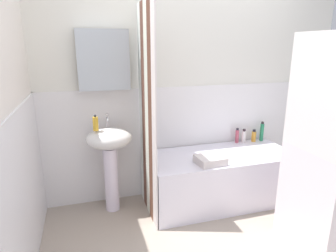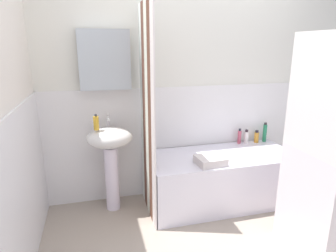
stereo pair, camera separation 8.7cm
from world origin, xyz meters
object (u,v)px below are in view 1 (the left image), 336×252
(body_wash_bottle, at_px, (254,136))
(bathtub, at_px, (220,177))
(conditioner_bottle, at_px, (262,132))
(shampoo_bottle, at_px, (244,136))
(lotion_bottle, at_px, (237,136))
(towel_folded, at_px, (210,160))
(soap_dispenser, at_px, (96,123))
(sink, at_px, (110,151))

(body_wash_bottle, bearing_deg, bathtub, -154.24)
(conditioner_bottle, xyz_separation_m, shampoo_bottle, (-0.23, 0.01, -0.04))
(lotion_bottle, bearing_deg, bathtub, -140.28)
(conditioner_bottle, xyz_separation_m, towel_folded, (-0.88, -0.47, -0.07))
(soap_dispenser, height_order, lotion_bottle, soap_dispenser)
(bathtub, distance_m, conditioner_bottle, 0.81)
(soap_dispenser, height_order, shampoo_bottle, soap_dispenser)
(towel_folded, bearing_deg, lotion_bottle, 40.87)
(sink, height_order, body_wash_bottle, sink)
(soap_dispenser, xyz_separation_m, shampoo_bottle, (1.67, 0.16, -0.32))
(sink, height_order, lotion_bottle, sink)
(bathtub, bearing_deg, shampoo_bottle, 32.82)
(soap_dispenser, height_order, conditioner_bottle, soap_dispenser)
(conditioner_bottle, relative_size, body_wash_bottle, 1.59)
(sink, bearing_deg, shampoo_bottle, 4.69)
(sink, xyz_separation_m, soap_dispenser, (-0.12, -0.03, 0.30))
(sink, xyz_separation_m, conditioner_bottle, (1.79, 0.12, 0.01))
(sink, height_order, conditioner_bottle, sink)
(body_wash_bottle, bearing_deg, towel_folded, -148.86)
(bathtub, bearing_deg, conditioner_bottle, 22.30)
(conditioner_bottle, bearing_deg, shampoo_bottle, 178.77)
(soap_dispenser, bearing_deg, bathtub, -5.37)
(towel_folded, bearing_deg, bathtub, 42.65)
(bathtub, relative_size, towel_folded, 5.82)
(soap_dispenser, height_order, bathtub, soap_dispenser)
(conditioner_bottle, height_order, body_wash_bottle, conditioner_bottle)
(soap_dispenser, distance_m, conditioner_bottle, 1.93)
(bathtub, relative_size, lotion_bottle, 8.78)
(sink, relative_size, soap_dispenser, 5.63)
(sink, xyz_separation_m, bathtub, (1.12, -0.15, -0.36))
(sink, relative_size, bathtub, 0.56)
(soap_dispenser, xyz_separation_m, conditioner_bottle, (1.91, 0.16, -0.29))
(bathtub, distance_m, body_wash_bottle, 0.70)
(bathtub, distance_m, towel_folded, 0.42)
(shampoo_bottle, bearing_deg, sink, -175.31)
(sink, relative_size, conditioner_bottle, 3.74)
(conditioner_bottle, bearing_deg, sink, -176.08)
(soap_dispenser, distance_m, lotion_bottle, 1.63)
(body_wash_bottle, xyz_separation_m, towel_folded, (-0.77, -0.47, -0.03))
(bathtub, xyz_separation_m, conditioner_bottle, (0.66, 0.27, 0.37))
(lotion_bottle, bearing_deg, conditioner_bottle, -2.96)
(towel_folded, bearing_deg, shampoo_bottle, 36.38)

